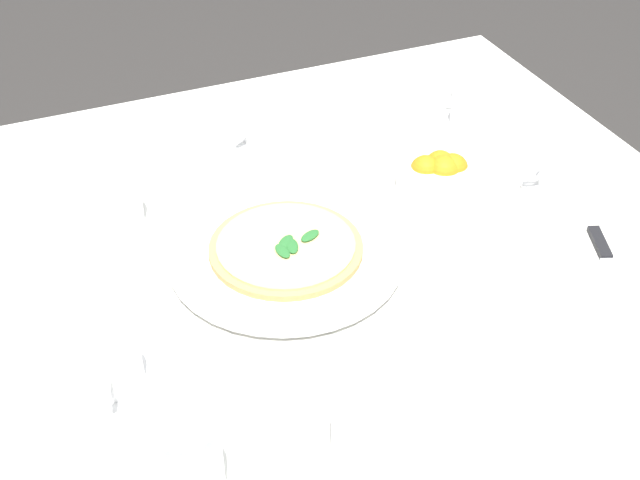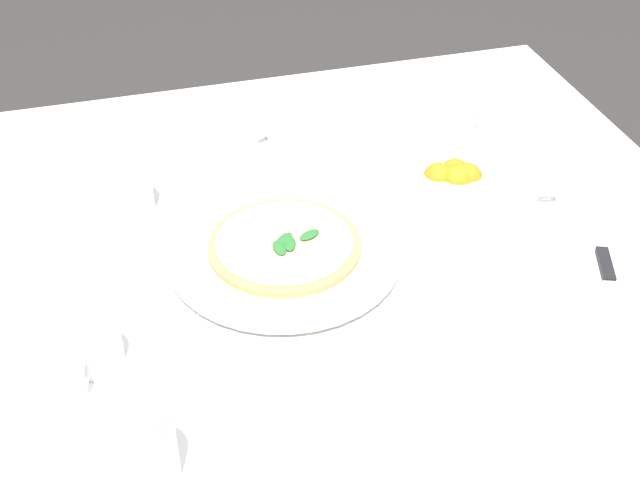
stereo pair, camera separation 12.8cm
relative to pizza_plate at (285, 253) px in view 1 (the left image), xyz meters
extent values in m
cube|color=white|center=(0.00, 0.11, -0.02)|extent=(1.17, 1.17, 0.02)
cube|color=white|center=(0.00, 0.69, -0.17)|extent=(1.17, 0.01, 0.28)
cube|color=white|center=(-0.58, 0.11, -0.17)|extent=(0.01, 1.17, 0.28)
cylinder|color=brown|center=(-0.49, -0.38, -0.38)|extent=(0.06, 0.06, 0.70)
cylinder|color=brown|center=(-0.49, 0.60, -0.38)|extent=(0.06, 0.06, 0.70)
cylinder|color=white|center=(0.00, 0.00, -0.01)|extent=(0.21, 0.21, 0.01)
cylinder|color=white|center=(0.00, 0.00, 0.00)|extent=(0.36, 0.36, 0.01)
cylinder|color=#DBAD60|center=(0.00, 0.00, 0.01)|extent=(0.23, 0.23, 0.01)
cylinder|color=#F4DB8E|center=(0.00, 0.00, 0.02)|extent=(0.21, 0.21, 0.00)
ellipsoid|color=#2D7533|center=(0.00, 0.00, 0.02)|extent=(0.04, 0.04, 0.01)
ellipsoid|color=#2D7533|center=(0.01, 0.04, 0.02)|extent=(0.03, 0.04, 0.01)
ellipsoid|color=#2D7533|center=(0.02, -0.01, 0.02)|extent=(0.04, 0.02, 0.01)
ellipsoid|color=#2D7533|center=(0.02, 0.01, 0.02)|extent=(0.04, 0.03, 0.01)
cylinder|color=white|center=(0.16, -0.29, -0.01)|extent=(0.13, 0.13, 0.01)
cylinder|color=white|center=(0.16, -0.29, 0.03)|extent=(0.08, 0.08, 0.06)
torus|color=white|center=(0.20, -0.31, 0.03)|extent=(0.04, 0.02, 0.03)
cylinder|color=black|center=(0.16, -0.29, 0.06)|extent=(0.07, 0.07, 0.00)
cylinder|color=white|center=(-0.34, 0.09, -0.01)|extent=(0.13, 0.13, 0.01)
cylinder|color=white|center=(-0.34, 0.09, 0.03)|extent=(0.08, 0.08, 0.06)
torus|color=white|center=(-0.32, 0.04, 0.03)|extent=(0.02, 0.03, 0.03)
cylinder|color=black|center=(-0.34, 0.09, 0.05)|extent=(0.07, 0.07, 0.00)
cylinder|color=white|center=(-0.24, 0.47, -0.01)|extent=(0.13, 0.13, 0.01)
cylinder|color=white|center=(-0.24, 0.47, 0.02)|extent=(0.08, 0.08, 0.06)
torus|color=white|center=(-0.29, 0.46, 0.03)|extent=(0.04, 0.01, 0.03)
cylinder|color=black|center=(-0.24, 0.47, 0.05)|extent=(0.07, 0.07, 0.00)
cylinder|color=white|center=(0.00, 0.50, -0.01)|extent=(0.13, 0.13, 0.01)
cylinder|color=white|center=(0.00, 0.50, 0.02)|extent=(0.08, 0.08, 0.05)
torus|color=white|center=(-0.01, 0.45, 0.02)|extent=(0.01, 0.04, 0.03)
cylinder|color=black|center=(0.00, 0.50, 0.04)|extent=(0.07, 0.07, 0.00)
cylinder|color=white|center=(0.38, -0.05, 0.04)|extent=(0.08, 0.08, 0.10)
cylinder|color=silver|center=(0.38, -0.05, 0.03)|extent=(0.07, 0.07, 0.08)
cylinder|color=white|center=(-0.19, -0.21, 0.04)|extent=(0.07, 0.07, 0.10)
cylinder|color=silver|center=(-0.19, -0.21, 0.02)|extent=(0.06, 0.06, 0.06)
cylinder|color=white|center=(0.36, -0.25, 0.05)|extent=(0.08, 0.08, 0.12)
cylinder|color=silver|center=(0.36, -0.25, 0.02)|extent=(0.07, 0.07, 0.06)
cube|color=white|center=(0.22, 0.42, 0.00)|extent=(0.25, 0.18, 0.02)
cube|color=silver|center=(0.27, 0.41, 0.01)|extent=(0.12, 0.06, 0.01)
cube|color=black|center=(0.18, 0.44, 0.01)|extent=(0.08, 0.04, 0.01)
cylinder|color=white|center=(-0.08, 0.31, 0.01)|extent=(0.15, 0.15, 0.04)
sphere|color=orange|center=(-0.07, 0.31, 0.03)|extent=(0.06, 0.06, 0.06)
sphere|color=orange|center=(-0.07, 0.33, 0.03)|extent=(0.05, 0.05, 0.05)
sphere|color=orange|center=(-0.09, 0.31, 0.03)|extent=(0.05, 0.05, 0.05)
sphere|color=orange|center=(-0.09, 0.28, 0.03)|extent=(0.05, 0.05, 0.05)
camera|label=1|loc=(0.96, -0.35, 0.81)|focal=48.06mm
camera|label=2|loc=(1.00, -0.22, 0.81)|focal=48.06mm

